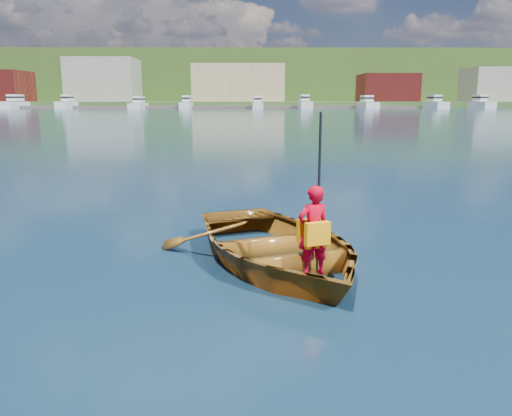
{
  "coord_description": "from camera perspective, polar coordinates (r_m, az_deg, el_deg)",
  "views": [
    {
      "loc": [
        -0.96,
        -7.01,
        2.39
      ],
      "look_at": [
        -0.88,
        0.14,
        0.85
      ],
      "focal_mm": 35.0,
      "sensor_mm": 36.0,
      "label": 1
    }
  ],
  "objects": [
    {
      "name": "marina_yachts",
      "position": [
        150.34,
        -0.1,
        11.83
      ],
      "size": [
        141.45,
        13.91,
        4.33
      ],
      "color": "white",
      "rests_on": "ground"
    },
    {
      "name": "hillside_trees",
      "position": [
        243.16,
        3.37,
        15.76
      ],
      "size": [
        282.13,
        82.18,
        25.77
      ],
      "color": "#382314",
      "rests_on": "ground"
    },
    {
      "name": "child_paddler",
      "position": [
        6.63,
        6.56,
        -2.58
      ],
      "size": [
        0.52,
        0.44,
        2.15
      ],
      "color": "red",
      "rests_on": "ground"
    },
    {
      "name": "waterfront_buildings",
      "position": [
        172.22,
        -2.94,
        13.97
      ],
      "size": [
        202.0,
        16.0,
        14.0
      ],
      "color": "maroon",
      "rests_on": "ground"
    },
    {
      "name": "dock",
      "position": [
        155.33,
        -4.28,
        11.43
      ],
      "size": [
        159.92,
        14.39,
        0.8
      ],
      "color": "brown",
      "rests_on": "ground"
    },
    {
      "name": "rowboat",
      "position": [
        7.47,
        2.23,
        -4.26
      ],
      "size": [
        4.24,
        4.93,
        0.86
      ],
      "color": "brown",
      "rests_on": "ground"
    },
    {
      "name": "shoreline",
      "position": [
        243.75,
        -0.38,
        14.07
      ],
      "size": [
        400.0,
        140.0,
        22.0
      ],
      "color": "#2E501F",
      "rests_on": "ground"
    },
    {
      "name": "ground",
      "position": [
        7.47,
        6.85,
        -6.59
      ],
      "size": [
        600.0,
        600.0,
        0.0
      ],
      "color": "#0E1B3C",
      "rests_on": "ground"
    }
  ]
}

